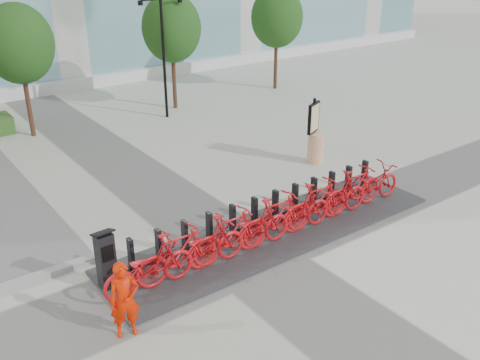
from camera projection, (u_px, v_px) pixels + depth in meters
ground at (243, 254)px, 13.30m from camera, size 120.00×120.00×0.00m
tree_1 at (18, 44)px, 19.82m from camera, size 2.60×2.60×5.10m
tree_2 at (171, 28)px, 23.33m from camera, size 2.60×2.60×5.10m
tree_3 at (277, 17)px, 26.57m from camera, size 2.60×2.60×5.10m
streetlamp at (163, 45)px, 22.24m from camera, size 2.00×0.20×5.00m
dock_pad at (276, 232)px, 14.20m from camera, size 9.60×2.40×0.08m
dock_rail_posts at (267, 209)px, 14.39m from camera, size 8.02×0.50×0.85m
bike_0 at (149, 267)px, 11.59m from camera, size 2.16×0.75×1.13m
bike_1 at (177, 254)px, 11.95m from camera, size 2.09×0.59×1.26m
bike_2 at (205, 247)px, 12.37m from camera, size 2.16×0.75×1.13m
bike_3 at (230, 235)px, 12.73m from camera, size 2.09×0.59×1.26m
bike_4 at (254, 228)px, 13.15m from camera, size 2.16×0.75×1.13m
bike_5 at (276, 218)px, 13.51m from camera, size 2.09×0.59×1.26m
bike_6 at (297, 212)px, 13.92m from camera, size 2.16×0.75×1.13m
bike_7 at (318, 203)px, 14.29m from camera, size 2.09×0.59×1.26m
bike_8 at (336, 198)px, 14.70m from camera, size 2.16×0.75×1.13m
bike_9 at (355, 189)px, 15.06m from camera, size 2.09×0.59×1.26m
bike_10 at (372, 185)px, 15.48m from camera, size 2.16×0.75×1.13m
kiosk at (106, 259)px, 11.65m from camera, size 0.46×0.39×1.44m
worker_red at (124, 300)px, 10.28m from camera, size 0.67×0.52×1.62m
construction_barrel at (315, 148)px, 18.51m from camera, size 0.70×0.70×1.07m
map_sign at (314, 120)px, 18.19m from camera, size 0.73×0.39×2.28m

